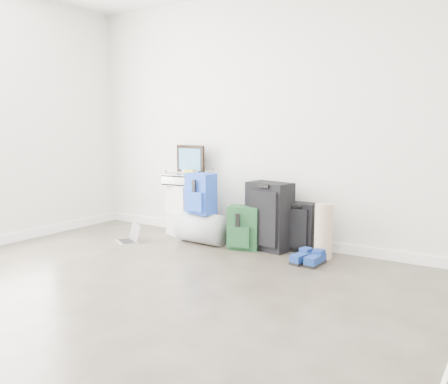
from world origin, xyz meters
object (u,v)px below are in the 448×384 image
Objects in this scene: carry_on at (300,227)px; laptop at (130,238)px; boxes_stack at (186,210)px; large_suitcase at (269,216)px; duffel_bag at (202,228)px; briefcase at (185,179)px.

carry_on reaches higher than laptop.
boxes_stack reaches higher than laptop.
large_suitcase is 1.57m from laptop.
carry_on is (0.29, 0.13, -0.10)m from large_suitcase.
large_suitcase is at bearing 14.96° from duffel_bag.
carry_on is (1.42, 0.07, -0.05)m from boxes_stack.
boxes_stack is at bearing 92.30° from laptop.
large_suitcase is at bearing -8.89° from briefcase.
boxes_stack is 0.85× the size of large_suitcase.
boxes_stack is at bearing -178.29° from carry_on.
carry_on is at bearing 51.09° from laptop.
boxes_stack is 1.19× the size of carry_on.
large_suitcase is 1.41× the size of carry_on.
briefcase is 0.82× the size of duffel_bag.
briefcase is 0.92m from laptop.
laptop is at bearing -159.70° from carry_on.
carry_on is (1.42, 0.07, -0.41)m from briefcase.
duffel_bag is at bearing -157.97° from large_suitcase.
laptop is at bearing -123.36° from briefcase.
boxes_stack is 0.46m from duffel_bag.
carry_on reaches higher than duffel_bag.
briefcase is 1.30× the size of laptop.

